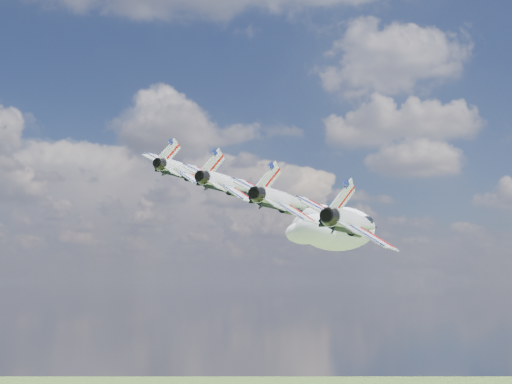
# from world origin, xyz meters

# --- Properties ---
(cloud_far) EXTENTS (57.54, 45.21, 22.61)m
(cloud_far) POSITION_xyz_m (27.56, 249.88, 175.85)
(cloud_far) COLOR white
(jet_0) EXTENTS (17.98, 20.29, 10.07)m
(jet_0) POSITION_xyz_m (-1.87, 14.08, 163.57)
(jet_0) COLOR white
(jet_1) EXTENTS (17.98, 20.29, 10.07)m
(jet_1) POSITION_xyz_m (6.07, 4.66, 159.94)
(jet_1) COLOR silver
(jet_2) EXTENTS (17.98, 20.29, 10.07)m
(jet_2) POSITION_xyz_m (14.00, -4.76, 156.32)
(jet_2) COLOR white
(jet_3) EXTENTS (17.98, 20.29, 10.07)m
(jet_3) POSITION_xyz_m (21.93, -14.18, 152.70)
(jet_3) COLOR white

